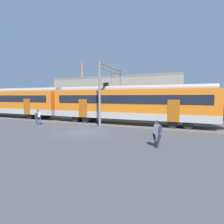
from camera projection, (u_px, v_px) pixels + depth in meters
ground_plane at (83, 132)px, 15.24m from camera, size 160.00×160.00×0.00m
track_bed at (51, 119)px, 23.98m from camera, size 80.00×4.40×0.01m
commuter_train at (65, 103)px, 22.85m from camera, size 38.05×3.07×4.73m
pedestrian_white at (38, 116)px, 19.14m from camera, size 0.56×0.63×1.67m
pedestrian_grey at (157, 132)px, 10.52m from camera, size 0.61×0.62×1.67m
catenary_gantry at (112, 86)px, 20.24m from camera, size 0.24×6.64×6.53m
background_building at (115, 96)px, 30.02m from camera, size 21.70×5.00×9.20m
street_tree_right at (174, 85)px, 29.32m from camera, size 3.18×3.18×6.70m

